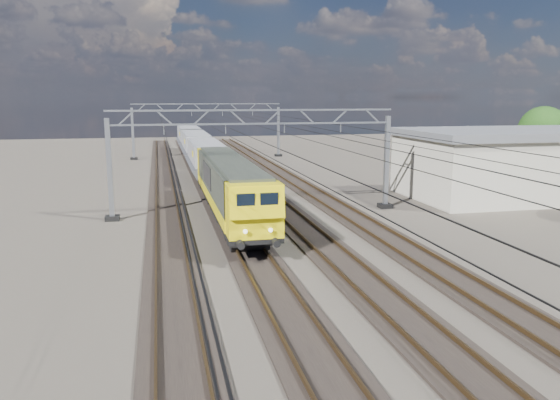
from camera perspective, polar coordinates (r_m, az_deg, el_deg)
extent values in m
plane|color=black|center=(33.76, -1.33, -2.83)|extent=(160.00, 160.00, 0.00)
cube|color=black|center=(33.14, -11.57, -3.20)|extent=(2.60, 140.00, 0.12)
cube|color=brown|center=(33.10, -12.83, -2.98)|extent=(0.08, 140.00, 0.16)
cube|color=brown|center=(33.11, -10.33, -2.88)|extent=(0.08, 140.00, 0.16)
cube|color=black|center=(33.42, -4.69, -2.90)|extent=(2.60, 140.00, 0.12)
cube|color=brown|center=(33.30, -5.93, -2.69)|extent=(0.08, 140.00, 0.16)
cube|color=brown|center=(33.49, -3.48, -2.57)|extent=(0.08, 140.00, 0.16)
cube|color=black|center=(34.18, 1.97, -2.56)|extent=(2.60, 140.00, 0.12)
cube|color=brown|center=(33.97, 0.79, -2.36)|extent=(0.08, 140.00, 0.16)
cube|color=brown|center=(34.33, 3.13, -2.24)|extent=(0.08, 140.00, 0.16)
cube|color=black|center=(35.37, 8.26, -2.21)|extent=(2.60, 140.00, 0.12)
cube|color=brown|center=(35.09, 7.16, -2.02)|extent=(0.08, 140.00, 0.16)
cube|color=brown|center=(35.60, 9.35, -1.90)|extent=(0.08, 140.00, 0.16)
cube|color=#979DA5|center=(36.62, -17.38, 3.00)|extent=(0.30, 0.30, 6.60)
cube|color=#979DA5|center=(39.80, 11.07, 3.87)|extent=(0.30, 0.30, 6.60)
cube|color=black|center=(37.14, -17.11, -1.82)|extent=(0.90, 0.90, 0.30)
cube|color=black|center=(40.28, 10.91, -0.59)|extent=(0.90, 0.90, 0.30)
cube|color=#979DA5|center=(36.77, -2.61, 9.37)|extent=(19.30, 0.18, 0.12)
cube|color=#979DA5|center=(36.80, -2.60, 7.97)|extent=(19.30, 0.18, 0.12)
cube|color=#979DA5|center=(36.27, -15.78, 8.25)|extent=(1.03, 0.10, 0.94)
cube|color=#979DA5|center=(36.22, -11.99, 8.42)|extent=(1.03, 0.10, 0.94)
cube|color=#979DA5|center=(36.33, -8.21, 8.55)|extent=(1.03, 0.10, 0.94)
cube|color=#979DA5|center=(36.59, -4.46, 8.64)|extent=(1.03, 0.10, 0.94)
cube|color=#979DA5|center=(37.00, -0.77, 8.69)|extent=(1.03, 0.10, 0.94)
cube|color=#979DA5|center=(37.56, 2.82, 8.71)|extent=(1.03, 0.10, 0.94)
cube|color=#979DA5|center=(38.26, 6.29, 8.69)|extent=(1.03, 0.10, 0.94)
cube|color=#979DA5|center=(39.09, 9.62, 8.65)|extent=(1.03, 0.10, 0.94)
cube|color=#979DA5|center=(36.26, -12.05, 7.19)|extent=(0.06, 0.06, 0.65)
cube|color=#979DA5|center=(36.52, -5.71, 7.39)|extent=(0.06, 0.06, 0.65)
cube|color=#979DA5|center=(37.21, 0.47, 7.51)|extent=(0.06, 0.06, 0.65)
cube|color=#979DA5|center=(38.31, 6.36, 7.53)|extent=(0.06, 0.06, 0.65)
cube|color=#979DA5|center=(72.41, -15.13, 6.68)|extent=(0.30, 0.30, 6.60)
cube|color=#979DA5|center=(74.07, -0.17, 7.13)|extent=(0.30, 0.30, 6.60)
cube|color=black|center=(72.68, -15.01, 4.21)|extent=(0.90, 0.90, 0.30)
cube|color=black|center=(74.33, -0.17, 4.71)|extent=(0.90, 0.90, 0.30)
cube|color=#979DA5|center=(72.48, -7.64, 9.93)|extent=(19.30, 0.18, 0.12)
cube|color=#979DA5|center=(72.50, -7.62, 9.22)|extent=(19.30, 0.18, 0.12)
cube|color=#979DA5|center=(72.23, -14.30, 9.34)|extent=(1.03, 0.10, 0.94)
cube|color=#979DA5|center=(72.21, -12.39, 9.42)|extent=(1.03, 0.10, 0.94)
cube|color=#979DA5|center=(72.26, -10.49, 9.49)|extent=(1.03, 0.10, 0.94)
cube|color=#979DA5|center=(72.40, -8.58, 9.55)|extent=(1.03, 0.10, 0.94)
cube|color=#979DA5|center=(72.60, -6.69, 9.59)|extent=(1.03, 0.10, 0.94)
cube|color=#979DA5|center=(72.89, -4.80, 9.63)|extent=(1.03, 0.10, 0.94)
cube|color=#979DA5|center=(73.25, -2.94, 9.66)|extent=(1.03, 0.10, 0.94)
cube|color=#979DA5|center=(73.69, -1.09, 9.68)|extent=(1.03, 0.10, 0.94)
cube|color=#979DA5|center=(72.23, -12.42, 8.80)|extent=(0.06, 0.06, 0.65)
cube|color=#979DA5|center=(72.36, -9.21, 8.91)|extent=(0.06, 0.06, 0.65)
cube|color=#979DA5|center=(72.71, -6.03, 9.00)|extent=(0.06, 0.06, 0.65)
cube|color=#979DA5|center=(73.28, -2.88, 9.06)|extent=(0.06, 0.06, 0.65)
cylinder|color=black|center=(40.27, -12.10, 7.05)|extent=(0.03, 140.00, 0.03)
cylinder|color=black|center=(40.24, -12.13, 7.76)|extent=(0.03, 140.00, 0.03)
cylinder|color=black|center=(40.51, -6.39, 7.24)|extent=(0.03, 140.00, 0.03)
cylinder|color=black|center=(40.48, -6.41, 7.94)|extent=(0.03, 140.00, 0.03)
cylinder|color=black|center=(41.13, -0.80, 7.35)|extent=(0.03, 140.00, 0.03)
cylinder|color=black|center=(41.11, -0.80, 8.05)|extent=(0.03, 140.00, 0.03)
cylinder|color=black|center=(42.13, 4.58, 7.40)|extent=(0.03, 140.00, 0.03)
cylinder|color=black|center=(42.10, 4.59, 8.08)|extent=(0.03, 140.00, 0.03)
cube|color=black|center=(29.32, -3.60, -3.43)|extent=(2.20, 3.60, 0.60)
cube|color=black|center=(41.94, -6.40, 0.82)|extent=(2.20, 3.60, 0.60)
cube|color=black|center=(35.52, -5.26, -0.33)|extent=(2.65, 20.00, 0.25)
cube|color=black|center=(35.60, -5.25, -0.93)|extent=(2.20, 4.50, 0.75)
cube|color=#292F27|center=(35.28, -5.30, 1.94)|extent=(2.65, 17.00, 2.60)
cube|color=yellow|center=(35.30, -7.43, 0.25)|extent=(0.04, 17.00, 0.60)
cube|color=yellow|center=(35.64, -3.12, 0.42)|extent=(0.04, 17.00, 0.60)
cube|color=black|center=(36.07, -7.65, 2.64)|extent=(0.05, 5.00, 1.40)
cube|color=black|center=(36.40, -3.39, 2.79)|extent=(0.05, 5.00, 1.40)
cube|color=#292F27|center=(35.10, -5.34, 4.15)|extent=(2.25, 18.00, 0.15)
cube|color=yellow|center=(26.42, -2.76, -0.98)|extent=(2.65, 1.80, 2.60)
cube|color=yellow|center=(25.40, -2.40, -0.30)|extent=(2.60, 0.46, 1.52)
cube|color=black|center=(25.20, -3.60, -0.17)|extent=(0.85, 0.08, 0.75)
cube|color=black|center=(25.39, -1.14, -0.07)|extent=(0.85, 0.08, 0.75)
cylinder|color=black|center=(25.46, -4.16, -4.69)|extent=(0.36, 0.50, 0.36)
cylinder|color=black|center=(25.75, -0.41, -4.48)|extent=(0.36, 0.50, 0.36)
cylinder|color=white|center=(25.44, -3.65, -3.30)|extent=(0.20, 0.08, 0.20)
cylinder|color=white|center=(25.65, -1.00, -3.16)|extent=(0.20, 0.08, 0.20)
cube|color=yellow|center=(44.24, -6.81, 3.68)|extent=(2.65, 1.80, 2.60)
cube|color=yellow|center=(45.12, -6.95, 4.45)|extent=(2.60, 0.46, 1.52)
cube|color=black|center=(45.16, -7.66, 4.57)|extent=(0.85, 0.08, 0.75)
cube|color=black|center=(45.27, -6.27, 4.61)|extent=(0.85, 0.08, 0.75)
cylinder|color=black|center=(45.54, -7.99, 2.07)|extent=(0.36, 0.50, 0.36)
cylinder|color=black|center=(45.70, -5.87, 2.15)|extent=(0.36, 0.50, 0.36)
cylinder|color=white|center=(45.37, -7.69, 2.81)|extent=(0.20, 0.08, 0.20)
cylinder|color=white|center=(45.49, -6.18, 2.87)|extent=(0.20, 0.08, 0.20)
cube|color=black|center=(48.53, -7.26, 2.10)|extent=(2.20, 2.60, 0.55)
cube|color=black|center=(57.42, -8.12, 3.40)|extent=(2.20, 2.60, 0.55)
cube|color=black|center=(52.92, -7.73, 3.19)|extent=(2.40, 13.00, 0.20)
cube|color=gray|center=(52.73, -7.78, 5.05)|extent=(2.80, 12.00, 1.80)
cube|color=#4D5056|center=(52.79, -8.78, 3.66)|extent=(1.48, 12.00, 1.36)
cube|color=#4D5056|center=(52.95, -6.72, 3.73)|extent=(1.48, 12.00, 1.36)
cube|color=yellow|center=(49.64, -9.12, 4.78)|extent=(0.04, 1.20, 0.50)
cube|color=black|center=(62.56, -8.50, 3.99)|extent=(2.20, 2.60, 0.55)
cube|color=black|center=(71.49, -9.03, 4.80)|extent=(2.20, 2.60, 0.55)
cube|color=black|center=(66.99, -8.79, 4.72)|extent=(2.40, 13.00, 0.20)
cube|color=gray|center=(66.84, -8.83, 6.19)|extent=(2.80, 12.00, 1.80)
cube|color=#4D5056|center=(66.89, -9.62, 5.10)|extent=(1.48, 12.00, 1.36)
cube|color=#4D5056|center=(67.01, -7.99, 5.15)|extent=(1.48, 12.00, 1.36)
cube|color=yellow|center=(63.76, -9.93, 6.04)|extent=(0.04, 1.20, 0.50)
cube|color=black|center=(76.66, -9.29, 5.18)|extent=(2.20, 2.60, 0.55)
cube|color=black|center=(85.61, -9.65, 5.73)|extent=(2.20, 2.60, 0.55)
cube|color=black|center=(81.10, -9.49, 5.72)|extent=(2.40, 13.00, 0.20)
cube|color=gray|center=(80.98, -9.52, 6.93)|extent=(2.80, 12.00, 1.80)
cube|color=#4D5056|center=(81.02, -10.17, 6.03)|extent=(1.48, 12.00, 1.36)
cube|color=#4D5056|center=(81.12, -8.82, 6.08)|extent=(1.48, 12.00, 1.36)
cube|color=yellow|center=(77.91, -10.45, 6.84)|extent=(0.04, 1.20, 0.50)
cube|color=#B9B4A2|center=(47.91, 23.91, 3.19)|extent=(18.00, 10.00, 4.80)
cube|color=slate|center=(47.67, 24.15, 6.40)|extent=(18.60, 10.60, 0.60)
cylinder|color=#3B261B|center=(59.13, 25.55, 3.62)|extent=(0.70, 0.70, 3.36)
sphere|color=#11340E|center=(58.89, 25.78, 6.54)|extent=(4.71, 4.71, 4.71)
sphere|color=#11340E|center=(59.06, 27.13, 5.78)|extent=(3.36, 3.36, 3.36)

